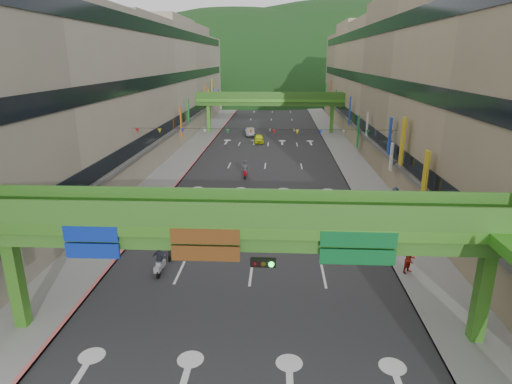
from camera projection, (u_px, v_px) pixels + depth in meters
road_slab at (267, 149)px, 62.79m from camera, size 18.00×140.00×0.02m
sidewalk_left at (193, 148)px, 63.32m from camera, size 4.00×140.00×0.15m
sidewalk_right at (343, 150)px, 62.22m from camera, size 4.00×140.00×0.15m
curb_left at (206, 148)px, 63.22m from camera, size 0.20×140.00×0.18m
curb_right at (330, 150)px, 62.31m from camera, size 0.20×140.00×0.18m
building_row_left at (135, 83)px, 60.90m from camera, size 12.80×95.00×19.00m
building_row_right at (405, 84)px, 59.01m from camera, size 12.80×95.00×19.00m
overpass_near at (262, 242)px, 18.68m from camera, size 28.00×12.27×7.10m
overpass_far at (270, 102)px, 75.46m from camera, size 28.00×2.20×7.10m
hill_left at (237, 92)px, 168.33m from camera, size 168.00×140.00×112.00m
hill_right at (333, 89)px, 185.39m from camera, size 208.00×176.00×128.00m
bunting_string at (262, 132)px, 41.95m from camera, size 26.00×0.36×0.47m
scooter_rider_near at (172, 243)px, 28.48m from camera, size 0.73×1.60×2.22m
scooter_rider_mid at (254, 200)px, 37.32m from camera, size 0.89×1.58×1.92m
scooter_rider_left at (159, 261)px, 26.36m from camera, size 0.91×1.60×1.86m
scooter_rider_far at (245, 169)px, 47.63m from camera, size 0.85×1.60×2.06m
parked_scooter_row at (370, 224)px, 33.16m from camera, size 1.60×9.40×1.08m
car_silver at (250, 132)px, 73.70m from camera, size 1.73×4.20×1.35m
car_yellow at (259, 139)px, 67.71m from camera, size 1.87×3.99×1.32m
pedestrian_red at (410, 262)px, 26.33m from camera, size 1.04×0.99×1.69m
pedestrian_dark at (398, 202)px, 37.66m from camera, size 0.91×0.40×1.54m
pedestrian_blue at (395, 197)px, 38.68m from camera, size 0.85×0.66×1.62m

